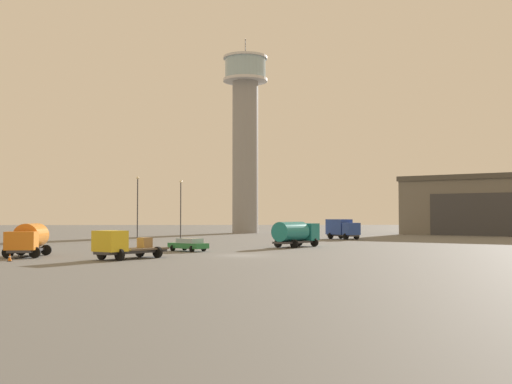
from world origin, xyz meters
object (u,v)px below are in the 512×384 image
object	(u,v)px
light_post_west	(181,204)
truck_flatbed_yellow	(122,245)
truck_fuel_tanker_teal	(296,233)
car_green	(189,244)
control_tower	(245,130)
truck_fuel_tanker_orange	(29,239)
light_post_east	(138,203)
truck_box_blue	(342,228)
traffic_cone_near_left	(10,257)

from	to	relation	value
light_post_west	truck_flatbed_yellow	bearing A→B (deg)	-91.35
truck_fuel_tanker_teal	car_green	distance (m)	14.87
control_tower	truck_fuel_tanker_orange	bearing A→B (deg)	-105.68
truck_fuel_tanker_teal	truck_fuel_tanker_orange	xyz separation A→B (m)	(-26.46, -16.39, -0.06)
truck_fuel_tanker_orange	light_post_west	world-z (taller)	light_post_west
light_post_east	light_post_west	bearing A→B (deg)	38.56
truck_flatbed_yellow	car_green	size ratio (longest dim) A/B	1.54
truck_box_blue	traffic_cone_near_left	xyz separation A→B (m)	(-36.28, -47.99, -1.43)
light_post_east	car_green	bearing A→B (deg)	-73.14
truck_box_blue	traffic_cone_near_left	size ratio (longest dim) A/B	9.76
truck_fuel_tanker_orange	car_green	xyz separation A→B (m)	(14.19, 8.04, -0.91)
truck_box_blue	light_post_east	distance (m)	32.98
control_tower	truck_flatbed_yellow	bearing A→B (deg)	-98.82
truck_box_blue	control_tower	bearing A→B (deg)	173.76
light_post_west	light_post_east	size ratio (longest dim) A/B	0.97
truck_fuel_tanker_orange	light_post_east	bearing A→B (deg)	172.22
truck_box_blue	truck_flatbed_yellow	bearing A→B (deg)	-58.58
truck_flatbed_yellow	car_green	world-z (taller)	truck_flatbed_yellow
truck_fuel_tanker_teal	car_green	world-z (taller)	truck_fuel_tanker_teal
truck_box_blue	light_post_west	distance (m)	27.07
truck_box_blue	truck_fuel_tanker_teal	bearing A→B (deg)	-49.73
truck_fuel_tanker_teal	light_post_west	distance (m)	34.70
truck_fuel_tanker_orange	truck_flatbed_yellow	world-z (taller)	truck_fuel_tanker_orange
car_green	light_post_east	size ratio (longest dim) A/B	0.45
truck_box_blue	car_green	size ratio (longest dim) A/B	1.43
truck_flatbed_yellow	light_post_east	distance (m)	46.56
light_post_east	truck_box_blue	bearing A→B (deg)	-0.05
truck_fuel_tanker_orange	truck_box_blue	size ratio (longest dim) A/B	0.98
truck_fuel_tanker_teal	light_post_east	world-z (taller)	light_post_east
truck_box_blue	traffic_cone_near_left	world-z (taller)	truck_box_blue
truck_fuel_tanker_teal	light_post_west	world-z (taller)	light_post_west
truck_flatbed_yellow	traffic_cone_near_left	xyz separation A→B (m)	(-8.80, -1.99, -0.90)
light_post_east	traffic_cone_near_left	distance (m)	48.46
truck_fuel_tanker_teal	traffic_cone_near_left	xyz separation A→B (m)	(-26.04, -22.65, -1.39)
car_green	light_post_east	distance (m)	35.60
truck_flatbed_yellow	light_post_east	size ratio (longest dim) A/B	0.70
control_tower	truck_fuel_tanker_orange	distance (m)	84.46
traffic_cone_near_left	light_post_west	bearing A→B (deg)	79.34
truck_flatbed_yellow	car_green	bearing A→B (deg)	-164.04
truck_fuel_tanker_teal	truck_box_blue	bearing A→B (deg)	16.19
truck_flatbed_yellow	truck_box_blue	bearing A→B (deg)	-172.90
truck_box_blue	traffic_cone_near_left	distance (m)	60.17
truck_fuel_tanker_teal	traffic_cone_near_left	bearing A→B (deg)	169.21
truck_fuel_tanker_orange	light_post_east	distance (m)	42.16
truck_fuel_tanker_orange	truck_box_blue	xyz separation A→B (m)	(36.70, 41.73, 0.10)
car_green	light_post_west	distance (m)	39.36
control_tower	car_green	distance (m)	74.46
car_green	light_post_west	size ratio (longest dim) A/B	0.47
truck_flatbed_yellow	light_post_east	world-z (taller)	light_post_east
car_green	traffic_cone_near_left	world-z (taller)	car_green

